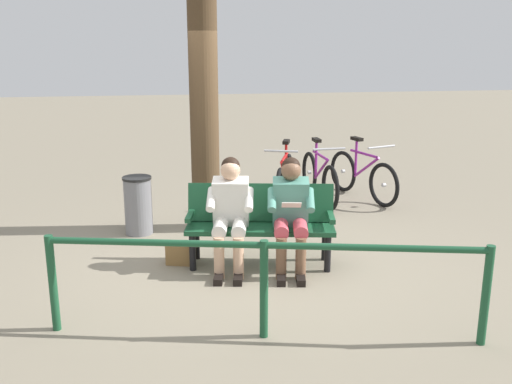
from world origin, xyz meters
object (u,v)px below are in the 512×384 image
object	(u,v)px
litter_bin	(138,205)
bicycle_black	(319,178)
tree_trunk	(203,73)
bench	(260,219)
handbag	(180,254)
bicycle_red	(284,180)
bicycle_orange	(362,176)
person_companion	(230,209)
person_reading	(291,209)

from	to	relation	value
litter_bin	bicycle_black	bearing A→B (deg)	-156.86
tree_trunk	bench	bearing A→B (deg)	111.41
bench	bicycle_black	xyz separation A→B (m)	(-1.29, -2.35, -0.15)
handbag	bicycle_red	size ratio (longest dim) A/B	0.19
bicycle_red	litter_bin	bearing A→B (deg)	-44.49
bicycle_orange	bicycle_black	world-z (taller)	same
person_companion	bicycle_orange	world-z (taller)	person_companion
tree_trunk	bicycle_black	world-z (taller)	tree_trunk
handbag	litter_bin	distance (m)	1.26
bench	person_reading	xyz separation A→B (m)	(-0.29, 0.22, 0.16)
bicycle_orange	bicycle_black	distance (m)	0.69
person_companion	handbag	xyz separation A→B (m)	(0.54, -0.18, -0.54)
bicycle_red	bicycle_black	bearing A→B (deg)	116.18
bicycle_black	bicycle_red	size ratio (longest dim) A/B	1.04
litter_bin	bicycle_orange	world-z (taller)	bicycle_orange
person_companion	bicycle_red	xyz separation A→B (m)	(-1.07, -2.38, -0.30)
bench	bicycle_orange	xyz separation A→B (m)	(-1.98, -2.36, -0.15)
bicycle_orange	bicycle_black	bearing A→B (deg)	-106.95
person_reading	bicycle_orange	bearing A→B (deg)	-112.90
person_companion	bicycle_black	world-z (taller)	person_companion
tree_trunk	bicycle_red	xyz separation A→B (m)	(-1.23, -0.99, -1.64)
bench	bicycle_black	bearing A→B (deg)	-108.49
tree_trunk	bicycle_red	size ratio (longest dim) A/B	2.48
bench	litter_bin	distance (m)	1.83
handbag	bench	bearing A→B (deg)	174.94
person_companion	handbag	world-z (taller)	person_companion
litter_bin	handbag	bearing A→B (deg)	113.37
bench	handbag	xyz separation A→B (m)	(0.88, -0.08, -0.39)
bench	bicycle_orange	bearing A→B (deg)	-119.64
tree_trunk	handbag	bearing A→B (deg)	72.68
person_reading	bicycle_orange	xyz separation A→B (m)	(-1.69, -2.58, -0.31)
person_companion	litter_bin	xyz separation A→B (m)	(1.03, -1.31, -0.29)
handbag	bicycle_black	bearing A→B (deg)	-133.74
handbag	bicycle_orange	distance (m)	3.67
bench	litter_bin	size ratio (longest dim) A/B	2.24
litter_bin	bicycle_red	distance (m)	2.35
person_reading	handbag	bearing A→B (deg)	-3.96
bicycle_red	tree_trunk	bearing A→B (deg)	-32.69
handbag	bicycle_red	xyz separation A→B (m)	(-1.61, -2.19, 0.24)
person_reading	bicycle_red	distance (m)	2.55
litter_bin	bicycle_black	size ratio (longest dim) A/B	0.44
person_reading	person_companion	xyz separation A→B (m)	(0.63, -0.12, -0.00)
person_reading	bicycle_red	world-z (taller)	person_reading
tree_trunk	litter_bin	world-z (taller)	tree_trunk
tree_trunk	bicycle_red	world-z (taller)	tree_trunk
person_companion	bench	bearing A→B (deg)	-152.65
tree_trunk	bicycle_orange	bearing A→B (deg)	-156.55
bench	litter_bin	bearing A→B (deg)	-31.14
bicycle_black	bicycle_red	xyz separation A→B (m)	(0.56, 0.07, 0.00)
tree_trunk	bicycle_red	distance (m)	2.28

